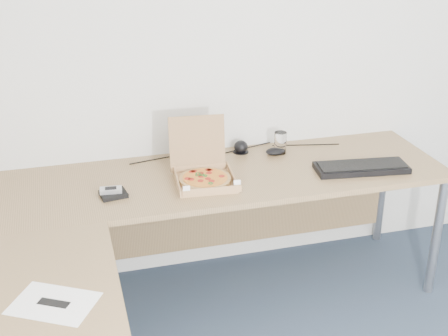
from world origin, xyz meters
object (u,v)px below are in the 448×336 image
object	(u,v)px
wallet	(113,194)
desk	(161,229)
pizza_box	(204,175)
drinking_glass	(280,143)
keyboard	(361,168)

from	to	relation	value
wallet	desk	bearing A→B (deg)	-70.78
pizza_box	drinking_glass	distance (m)	0.56
keyboard	wallet	bearing A→B (deg)	-174.68
keyboard	wallet	distance (m)	1.29
pizza_box	drinking_glass	world-z (taller)	pizza_box
keyboard	wallet	size ratio (longest dim) A/B	3.94
desk	drinking_glass	bearing A→B (deg)	38.23
desk	keyboard	size ratio (longest dim) A/B	5.17
keyboard	desk	bearing A→B (deg)	-158.65
keyboard	drinking_glass	bearing A→B (deg)	141.30
drinking_glass	wallet	distance (m)	1.00
desk	drinking_glass	distance (m)	1.00
desk	pizza_box	world-z (taller)	pizza_box
pizza_box	keyboard	xyz separation A→B (m)	(0.83, -0.08, -0.02)
drinking_glass	keyboard	distance (m)	0.47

